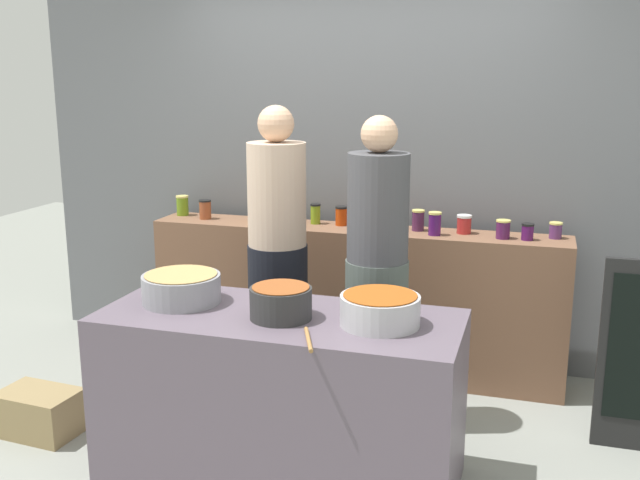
{
  "coord_description": "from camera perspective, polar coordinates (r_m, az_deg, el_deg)",
  "views": [
    {
      "loc": [
        1.13,
        -3.32,
        1.93
      ],
      "look_at": [
        0.0,
        0.35,
        1.05
      ],
      "focal_mm": 40.73,
      "sensor_mm": 36.0,
      "label": 1
    }
  ],
  "objects": [
    {
      "name": "preserve_jar_10",
      "position": [
        4.58,
        11.26,
        1.23
      ],
      "size": [
        0.09,
        0.09,
        0.12
      ],
      "color": "#A42423",
      "rests_on": "display_shelf"
    },
    {
      "name": "preserve_jar_9",
      "position": [
        4.49,
        9.01,
        1.29
      ],
      "size": [
        0.08,
        0.08,
        0.14
      ],
      "color": "#421457",
      "rests_on": "display_shelf"
    },
    {
      "name": "preserve_jar_0",
      "position": [
        5.16,
        -10.76,
        2.69
      ],
      "size": [
        0.09,
        0.09,
        0.14
      ],
      "color": "olive",
      "rests_on": "display_shelf"
    },
    {
      "name": "cook_in_cap",
      "position": [
        3.98,
        4.47,
        -3.86
      ],
      "size": [
        0.34,
        0.34,
        1.72
      ],
      "color": "#4D5751",
      "rests_on": "ground"
    },
    {
      "name": "preserve_jar_5",
      "position": [
        4.73,
        1.69,
        1.92
      ],
      "size": [
        0.08,
        0.08,
        0.13
      ],
      "color": "#B1350B",
      "rests_on": "display_shelf"
    },
    {
      "name": "preserve_jar_7",
      "position": [
        4.55,
        5.55,
        1.35
      ],
      "size": [
        0.08,
        0.08,
        0.12
      ],
      "color": "#AD2F23",
      "rests_on": "display_shelf"
    },
    {
      "name": "preserve_jar_8",
      "position": [
        4.61,
        7.72,
        1.55
      ],
      "size": [
        0.08,
        0.08,
        0.13
      ],
      "color": "#462142",
      "rests_on": "display_shelf"
    },
    {
      "name": "storefront_wall",
      "position": [
        4.92,
        3.8,
        7.88
      ],
      "size": [
        4.8,
        0.12,
        3.0
      ],
      "primitive_type": "cube",
      "color": "slate",
      "rests_on": "ground"
    },
    {
      "name": "preserve_jar_6",
      "position": [
        4.57,
        3.7,
        1.37
      ],
      "size": [
        0.07,
        0.07,
        0.11
      ],
      "color": "#582A57",
      "rests_on": "display_shelf"
    },
    {
      "name": "wooden_spoon",
      "position": [
        3.07,
        -0.91,
        -7.82
      ],
      "size": [
        0.12,
        0.25,
        0.02
      ],
      "primitive_type": "cylinder",
      "rotation": [
        1.57,
        0.0,
        0.39
      ],
      "color": "#9E703D",
      "rests_on": "prep_table"
    },
    {
      "name": "ground",
      "position": [
        4.0,
        -1.53,
        -15.93
      ],
      "size": [
        12.0,
        12.0,
        0.0
      ],
      "primitive_type": "plane",
      "color": "gray"
    },
    {
      "name": "preserve_jar_1",
      "position": [
        5.0,
        -9.01,
        2.39
      ],
      "size": [
        0.08,
        0.08,
        0.13
      ],
      "color": "brown",
      "rests_on": "display_shelf"
    },
    {
      "name": "preserve_jar_4",
      "position": [
        4.78,
        -0.36,
        2.08
      ],
      "size": [
        0.07,
        0.07,
        0.13
      ],
      "color": "olive",
      "rests_on": "display_shelf"
    },
    {
      "name": "cooking_pot_left",
      "position": [
        3.63,
        -10.83,
        -3.74
      ],
      "size": [
        0.38,
        0.38,
        0.14
      ],
      "color": "gray",
      "rests_on": "prep_table"
    },
    {
      "name": "cooking_pot_center",
      "position": [
        3.34,
        -3.09,
        -4.93
      ],
      "size": [
        0.29,
        0.29,
        0.15
      ],
      "color": "#2D2D2D",
      "rests_on": "prep_table"
    },
    {
      "name": "cook_with_tongs",
      "position": [
        4.24,
        -3.33,
        -2.49
      ],
      "size": [
        0.35,
        0.35,
        1.76
      ],
      "color": "black",
      "rests_on": "ground"
    },
    {
      "name": "bread_crate",
      "position": [
        4.36,
        -21.18,
        -12.52
      ],
      "size": [
        0.45,
        0.31,
        0.24
      ],
      "primitive_type": "cube",
      "rotation": [
        0.0,
        0.0,
        -0.07
      ],
      "color": "#8E774E",
      "rests_on": "ground"
    },
    {
      "name": "display_shelf",
      "position": [
        4.79,
        2.64,
        -4.71
      ],
      "size": [
        2.7,
        0.36,
        0.96
      ],
      "primitive_type": "cube",
      "color": "brown",
      "rests_on": "ground"
    },
    {
      "name": "preserve_jar_3",
      "position": [
        4.79,
        -2.23,
        1.93
      ],
      "size": [
        0.09,
        0.09,
        0.11
      ],
      "color": "gold",
      "rests_on": "display_shelf"
    },
    {
      "name": "preserve_jar_2",
      "position": [
        4.88,
        -5.14,
        2.17
      ],
      "size": [
        0.08,
        0.08,
        0.12
      ],
      "color": "gold",
      "rests_on": "display_shelf"
    },
    {
      "name": "preserve_jar_12",
      "position": [
        4.49,
        15.99,
        0.63
      ],
      "size": [
        0.07,
        0.07,
        0.1
      ],
      "color": "#46144E",
      "rests_on": "display_shelf"
    },
    {
      "name": "cooking_pot_right",
      "position": [
        3.26,
        4.73,
        -5.5
      ],
      "size": [
        0.36,
        0.36,
        0.14
      ],
      "color": "#B7B7BC",
      "rests_on": "prep_table"
    },
    {
      "name": "preserve_jar_11",
      "position": [
        4.49,
        14.19,
        0.83
      ],
      "size": [
        0.09,
        0.09,
        0.11
      ],
      "color": "#471946",
      "rests_on": "display_shelf"
    },
    {
      "name": "preserve_jar_13",
      "position": [
        4.58,
        18.03,
        0.73
      ],
      "size": [
        0.08,
        0.08,
        0.1
      ],
      "color": "#532B5C",
      "rests_on": "display_shelf"
    },
    {
      "name": "prep_table",
      "position": [
        3.56,
        -3.14,
        -12.26
      ],
      "size": [
        1.7,
        0.7,
        0.83
      ],
      "primitive_type": "cube",
      "color": "#5E525F",
      "rests_on": "ground"
    }
  ]
}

